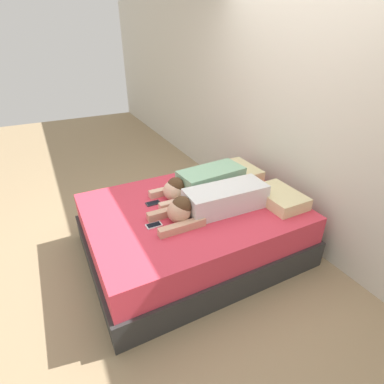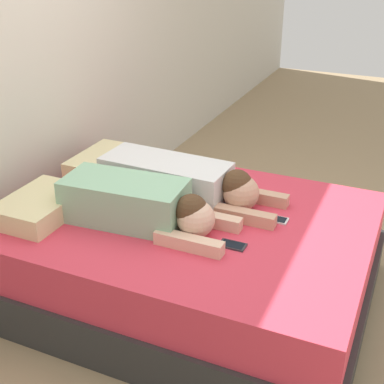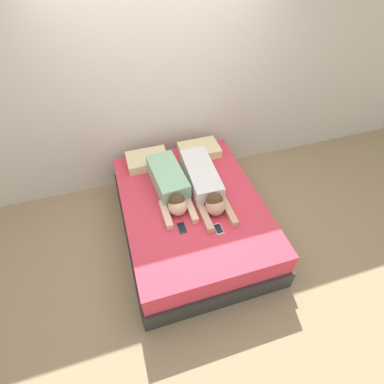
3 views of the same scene
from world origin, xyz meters
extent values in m
plane|color=#9E8460|center=(0.00, 0.00, 0.00)|extent=(12.00, 12.00, 0.00)
cube|color=beige|center=(0.00, 1.16, 1.30)|extent=(12.00, 0.06, 2.60)
cube|color=#2D2D2D|center=(0.00, 0.00, 0.13)|extent=(1.56, 2.02, 0.27)
cube|color=#DB384C|center=(0.00, 0.00, 0.41)|extent=(1.50, 1.96, 0.27)
cube|color=beige|center=(-0.34, 0.78, 0.60)|extent=(0.50, 0.35, 0.12)
cube|color=beige|center=(0.34, 0.78, 0.60)|extent=(0.50, 0.35, 0.12)
cube|color=#8CBF99|center=(-0.19, 0.32, 0.66)|extent=(0.36, 0.69, 0.24)
sphere|color=beige|center=(-0.19, -0.11, 0.64)|extent=(0.20, 0.20, 0.20)
sphere|color=#4C331E|center=(-0.19, -0.08, 0.69)|extent=(0.17, 0.17, 0.17)
cube|color=beige|center=(-0.32, -0.13, 0.58)|extent=(0.07, 0.37, 0.07)
cube|color=beige|center=(-0.05, -0.13, 0.58)|extent=(0.07, 0.37, 0.07)
cube|color=silver|center=(0.19, 0.26, 0.65)|extent=(0.34, 0.78, 0.22)
sphere|color=tan|center=(0.19, -0.22, 0.65)|extent=(0.21, 0.21, 0.21)
sphere|color=#4C331E|center=(0.19, -0.20, 0.69)|extent=(0.18, 0.18, 0.18)
cube|color=tan|center=(0.05, -0.26, 0.58)|extent=(0.07, 0.42, 0.07)
cube|color=tan|center=(0.32, -0.26, 0.58)|extent=(0.07, 0.42, 0.07)
cube|color=#2D2D33|center=(-0.21, -0.32, 0.55)|extent=(0.08, 0.14, 0.01)
cube|color=black|center=(-0.21, -0.32, 0.55)|extent=(0.07, 0.12, 0.00)
cube|color=silver|center=(0.14, -0.44, 0.55)|extent=(0.08, 0.14, 0.01)
cube|color=black|center=(0.14, -0.44, 0.55)|extent=(0.07, 0.12, 0.00)
camera|label=1|loc=(2.18, -1.12, 2.04)|focal=28.00mm
camera|label=2|loc=(-2.42, -1.08, 1.99)|focal=50.00mm
camera|label=3|loc=(-0.66, -2.13, 2.98)|focal=28.00mm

